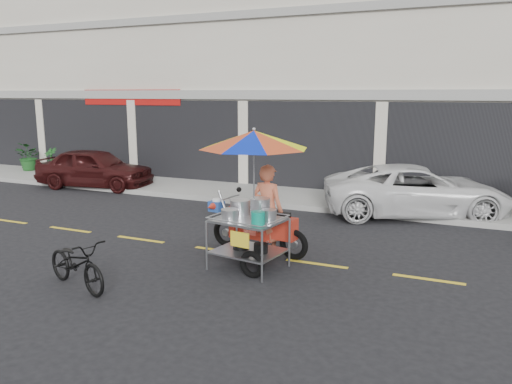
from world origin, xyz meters
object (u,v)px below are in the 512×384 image
at_px(maroon_sedan, 95,168).
at_px(near_bicycle, 77,263).
at_px(white_pickup, 416,191).
at_px(food_vendor_rig, 257,178).

distance_m(maroon_sedan, near_bicycle, 9.23).
xyz_separation_m(maroon_sedan, white_pickup, (10.38, 0.26, -0.01)).
xyz_separation_m(maroon_sedan, near_bicycle, (5.84, -7.14, -0.25)).
relative_size(maroon_sedan, food_vendor_rig, 1.53).
relative_size(near_bicycle, food_vendor_rig, 0.63).
height_order(maroon_sedan, near_bicycle, maroon_sedan).
height_order(maroon_sedan, white_pickup, maroon_sedan).
xyz_separation_m(white_pickup, near_bicycle, (-4.53, -7.40, -0.24)).
bearing_deg(food_vendor_rig, white_pickup, 74.01).
height_order(near_bicycle, food_vendor_rig, food_vendor_rig).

